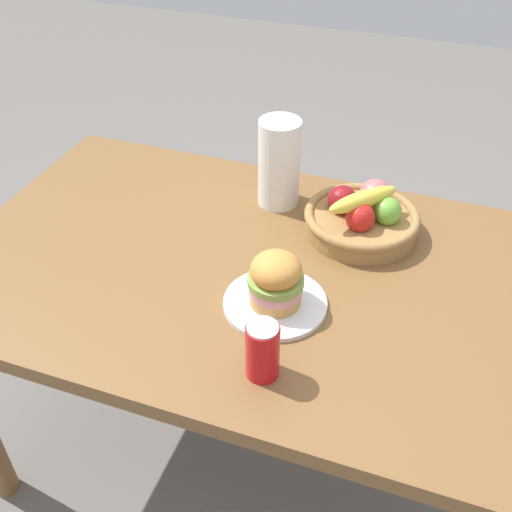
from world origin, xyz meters
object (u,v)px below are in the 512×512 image
object	(u,v)px
sandwich	(276,280)
plate	(275,303)
soda_can	(263,350)
fruit_basket	(362,217)
paper_towel_roll	(278,163)

from	to	relation	value
sandwich	plate	bearing A→B (deg)	63.43
soda_can	sandwich	bearing A→B (deg)	100.80
fruit_basket	plate	bearing A→B (deg)	-109.82
fruit_basket	paper_towel_roll	bearing A→B (deg)	165.77
paper_towel_roll	fruit_basket	bearing A→B (deg)	-14.23
soda_can	paper_towel_roll	xyz separation A→B (m)	(-0.16, 0.59, 0.06)
soda_can	paper_towel_roll	distance (m)	0.61
soda_can	paper_towel_roll	size ratio (longest dim) A/B	0.53
sandwich	fruit_basket	size ratio (longest dim) A/B	0.44
sandwich	paper_towel_roll	size ratio (longest dim) A/B	0.53
fruit_basket	paper_towel_roll	xyz separation A→B (m)	(-0.25, 0.06, 0.07)
plate	sandwich	world-z (taller)	sandwich
sandwich	fruit_basket	world-z (taller)	sandwich
fruit_basket	paper_towel_roll	size ratio (longest dim) A/B	1.21
sandwich	paper_towel_roll	world-z (taller)	paper_towel_roll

